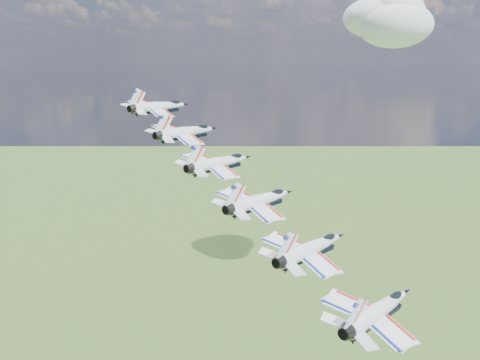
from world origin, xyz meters
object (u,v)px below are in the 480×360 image
(jet_1, at_px, (188,132))
(jet_3, at_px, (261,200))
(jet_2, at_px, (221,162))
(jet_5, at_px, (379,310))
(jet_0, at_px, (161,106))
(jet_4, at_px, (313,248))

(jet_1, relative_size, jet_3, 1.00)
(jet_1, relative_size, jet_2, 1.00)
(jet_3, bearing_deg, jet_5, -15.55)
(jet_0, distance_m, jet_5, 61.77)
(jet_1, relative_size, jet_4, 1.00)
(jet_4, bearing_deg, jet_1, 164.45)
(jet_1, distance_m, jet_3, 24.71)
(jet_0, relative_size, jet_2, 1.00)
(jet_1, distance_m, jet_5, 49.41)
(jet_2, relative_size, jet_5, 1.00)
(jet_0, height_order, jet_1, jet_0)
(jet_0, height_order, jet_3, jet_0)
(jet_4, height_order, jet_5, jet_4)
(jet_3, distance_m, jet_4, 12.35)
(jet_3, height_order, jet_4, jet_3)
(jet_1, bearing_deg, jet_3, -15.55)
(jet_1, height_order, jet_3, jet_1)
(jet_4, bearing_deg, jet_5, -15.55)
(jet_2, xyz_separation_m, jet_4, (18.01, -15.27, -7.28))
(jet_2, bearing_deg, jet_5, -15.55)
(jet_3, relative_size, jet_5, 1.00)
(jet_1, bearing_deg, jet_5, -15.55)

